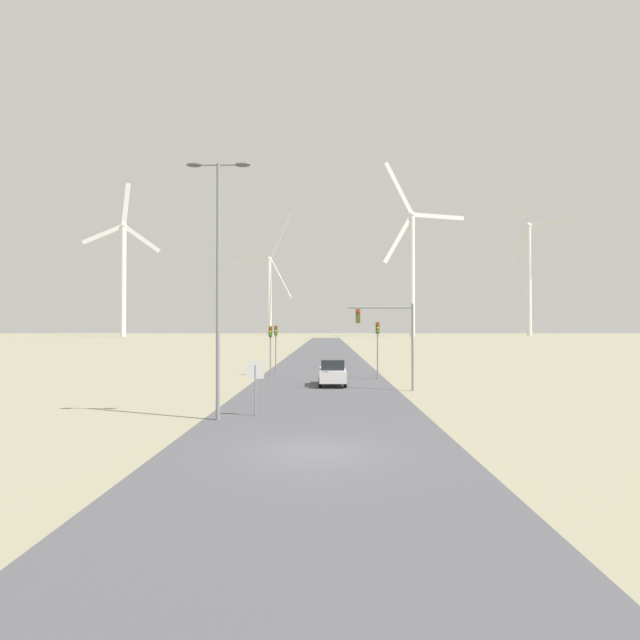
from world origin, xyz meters
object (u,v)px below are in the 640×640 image
at_px(car_approaching, 332,372).
at_px(traffic_light_post_mid_left, 276,338).
at_px(traffic_light_mast_overhead, 389,329).
at_px(stop_sign_near, 255,378).
at_px(wind_turbine_far_left, 123,269).
at_px(traffic_light_post_near_right, 378,338).
at_px(streetlamp, 218,262).
at_px(traffic_light_post_near_left, 270,339).
at_px(wind_turbine_left, 269,285).
at_px(wind_turbine_center, 412,261).
at_px(wind_turbine_right, 529,269).

bearing_deg(car_approaching, traffic_light_post_mid_left, 115.36).
distance_m(traffic_light_mast_overhead, car_approaching, 5.46).
bearing_deg(stop_sign_near, wind_turbine_far_left, 113.98).
height_order(traffic_light_post_near_right, wind_turbine_far_left, wind_turbine_far_left).
xyz_separation_m(streetlamp, traffic_light_post_near_right, (8.70, 17.05, -3.69)).
bearing_deg(traffic_light_mast_overhead, traffic_light_post_mid_left, 122.89).
distance_m(stop_sign_near, traffic_light_post_near_left, 18.82).
xyz_separation_m(traffic_light_post_near_left, traffic_light_post_near_right, (8.65, -2.67, 0.22)).
relative_size(streetlamp, traffic_light_post_mid_left, 2.71).
height_order(traffic_light_mast_overhead, wind_turbine_left, wind_turbine_left).
xyz_separation_m(stop_sign_near, car_approaching, (3.65, 11.83, -0.84)).
bearing_deg(traffic_light_mast_overhead, wind_turbine_center, 79.87).
bearing_deg(wind_turbine_right, traffic_light_mast_overhead, -114.08).
height_order(streetlamp, wind_turbine_left, wind_turbine_left).
distance_m(traffic_light_post_near_left, car_approaching, 8.82).
relative_size(traffic_light_post_near_left, traffic_light_post_near_right, 0.93).
relative_size(streetlamp, traffic_light_post_near_right, 2.55).
xyz_separation_m(wind_turbine_left, wind_turbine_center, (65.08, -38.23, 7.28)).
height_order(traffic_light_mast_overhead, wind_turbine_right, wind_turbine_right).
height_order(traffic_light_post_near_left, traffic_light_post_near_right, traffic_light_post_near_right).
height_order(stop_sign_near, traffic_light_post_mid_left, traffic_light_post_mid_left).
distance_m(traffic_light_post_near_left, wind_turbine_far_left, 188.04).
xyz_separation_m(wind_turbine_far_left, wind_turbine_center, (122.19, 2.35, 3.54)).
distance_m(stop_sign_near, car_approaching, 12.41).
distance_m(streetlamp, car_approaching, 15.08).
bearing_deg(traffic_light_post_near_left, streetlamp, -90.16).
bearing_deg(wind_turbine_far_left, traffic_light_post_near_right, -62.12).
height_order(stop_sign_near, traffic_light_post_near_right, traffic_light_post_near_right).
relative_size(stop_sign_near, wind_turbine_right, 0.04).
relative_size(car_approaching, wind_turbine_left, 0.07).
bearing_deg(car_approaching, wind_turbine_right, 64.79).
bearing_deg(traffic_light_post_mid_left, traffic_light_mast_overhead, -57.11).
bearing_deg(traffic_light_post_near_left, stop_sign_near, -85.60).
bearing_deg(wind_turbine_center, streetlamp, -102.16).
xyz_separation_m(stop_sign_near, traffic_light_post_near_left, (-1.44, 18.72, 1.27)).
xyz_separation_m(stop_sign_near, wind_turbine_left, (-25.73, 226.85, 23.17)).
relative_size(streetlamp, wind_turbine_right, 0.17).
xyz_separation_m(traffic_light_post_near_right, traffic_light_post_mid_left, (-8.58, 6.40, -0.18)).
xyz_separation_m(traffic_light_post_near_right, wind_turbine_center, (32.15, 172.57, 28.97)).
distance_m(wind_turbine_far_left, wind_turbine_left, 70.15).
distance_m(wind_turbine_center, wind_turbine_right, 65.26).
distance_m(traffic_light_post_mid_left, wind_turbine_left, 207.01).
distance_m(traffic_light_post_near_right, car_approaching, 5.98).
relative_size(traffic_light_post_mid_left, wind_turbine_right, 0.06).
height_order(wind_turbine_center, wind_turbine_right, wind_turbine_center).
bearing_deg(car_approaching, streetlamp, -111.85).
distance_m(traffic_light_post_near_left, traffic_light_post_mid_left, 3.72).
xyz_separation_m(traffic_light_post_near_right, wind_turbine_right, (91.96, 198.66, 28.40)).
relative_size(stop_sign_near, traffic_light_post_near_left, 0.61).
bearing_deg(traffic_light_post_mid_left, wind_turbine_center, 76.23).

